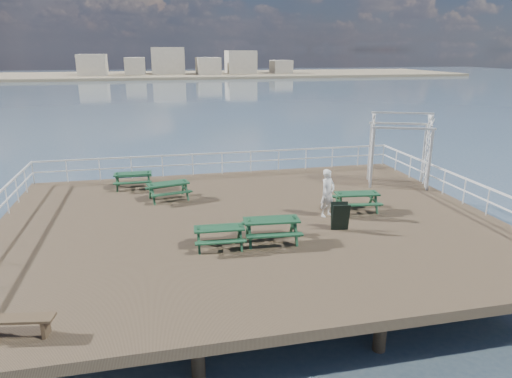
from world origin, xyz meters
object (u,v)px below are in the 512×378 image
object	(u,v)px
picnic_table_d	(219,233)
picnic_table_e	(271,225)
picnic_table_a	(133,177)
picnic_table_c	(357,198)
trellis_arbor	(399,153)
flat_bench_near	(16,322)
person	(328,193)
picnic_table_b	(168,187)

from	to	relation	value
picnic_table_d	picnic_table_e	xyz separation A→B (m)	(1.72, 0.09, 0.07)
picnic_table_d	picnic_table_e	bearing A→B (deg)	6.35
picnic_table_a	picnic_table_c	xyz separation A→B (m)	(8.57, -4.97, 0.00)
picnic_table_c	trellis_arbor	xyz separation A→B (m)	(3.33, 2.92, 0.97)
flat_bench_near	person	bearing A→B (deg)	40.59
picnic_table_c	picnic_table_d	bearing A→B (deg)	-151.17
flat_bench_near	person	xyz separation A→B (m)	(9.32, 5.67, 0.55)
picnic_table_d	flat_bench_near	world-z (taller)	picnic_table_d
picnic_table_a	picnic_table_d	distance (m)	7.81
picnic_table_b	picnic_table_e	world-z (taller)	picnic_table_e
picnic_table_c	flat_bench_near	world-z (taller)	picnic_table_c
picnic_table_c	trellis_arbor	world-z (taller)	trellis_arbor
flat_bench_near	picnic_table_e	bearing A→B (deg)	38.96
person	flat_bench_near	bearing A→B (deg)	-177.01
picnic_table_d	picnic_table_a	bearing A→B (deg)	114.83
flat_bench_near	trellis_arbor	bearing A→B (deg)	41.78
trellis_arbor	picnic_table_b	bearing A→B (deg)	-158.62
picnic_table_a	flat_bench_near	xyz separation A→B (m)	(-2.09, -10.98, -0.17)
picnic_table_b	flat_bench_near	size ratio (longest dim) A/B	1.17
picnic_table_a	trellis_arbor	distance (m)	12.12
picnic_table_c	trellis_arbor	bearing A→B (deg)	48.20
picnic_table_b	picnic_table_c	world-z (taller)	picnic_table_b
picnic_table_c	picnic_table_b	bearing A→B (deg)	164.27
flat_bench_near	person	size ratio (longest dim) A/B	0.92
picnic_table_a	flat_bench_near	size ratio (longest dim) A/B	1.00
picnic_table_b	trellis_arbor	xyz separation A→B (m)	(10.41, -0.04, 0.96)
picnic_table_c	picnic_table_e	bearing A→B (deg)	-144.18
picnic_table_c	picnic_table_d	xyz separation A→B (m)	(-5.69, -2.29, -0.03)
picnic_table_e	trellis_arbor	xyz separation A→B (m)	(7.30, 5.11, 0.93)
picnic_table_c	picnic_table_d	world-z (taller)	picnic_table_c
picnic_table_c	person	bearing A→B (deg)	-159.16
picnic_table_d	person	size ratio (longest dim) A/B	0.91
flat_bench_near	picnic_table_d	bearing A→B (deg)	46.09
picnic_table_b	person	distance (m)	6.62
picnic_table_e	picnic_table_c	bearing A→B (deg)	33.36
picnic_table_c	picnic_table_e	world-z (taller)	picnic_table_e
picnic_table_a	flat_bench_near	distance (m)	11.18
picnic_table_c	flat_bench_near	xyz separation A→B (m)	(-10.66, -6.01, -0.17)
trellis_arbor	person	distance (m)	5.72
picnic_table_e	flat_bench_near	bearing A→B (deg)	-145.77
flat_bench_near	trellis_arbor	size ratio (longest dim) A/B	0.49
picnic_table_b	person	world-z (taller)	person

